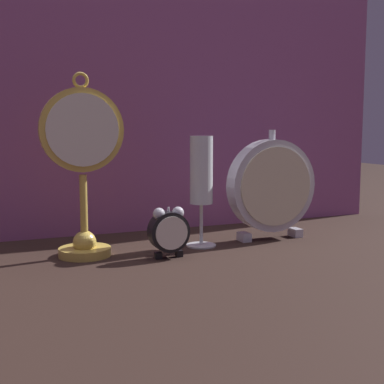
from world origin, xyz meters
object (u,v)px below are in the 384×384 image
object	(u,v)px
mantel_clock_silver	(271,186)
pocket_watch_on_stand	(83,170)
alarm_clock_twin_bell	(169,230)
champagne_flute	(201,178)

from	to	relation	value
mantel_clock_silver	pocket_watch_on_stand	bearing A→B (deg)	179.95
alarm_clock_twin_bell	mantel_clock_silver	bearing A→B (deg)	15.50
pocket_watch_on_stand	mantel_clock_silver	distance (m)	0.40
champagne_flute	alarm_clock_twin_bell	bearing A→B (deg)	-144.78
mantel_clock_silver	champagne_flute	distance (m)	0.17
alarm_clock_twin_bell	champagne_flute	xyz separation A→B (m)	(0.09, 0.07, 0.09)
mantel_clock_silver	champagne_flute	world-z (taller)	mantel_clock_silver
pocket_watch_on_stand	champagne_flute	distance (m)	0.24
alarm_clock_twin_bell	mantel_clock_silver	distance (m)	0.28
pocket_watch_on_stand	champagne_flute	bearing A→B (deg)	-1.47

